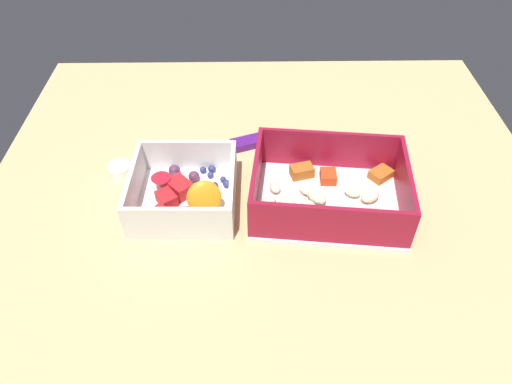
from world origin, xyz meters
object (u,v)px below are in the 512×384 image
Objects in this scene: paper_cup_liner at (120,170)px; fruit_bowl at (183,193)px; pasta_container at (328,192)px; candy_bar at (253,141)px.

fruit_bowl is at bearing -31.39° from paper_cup_liner.
fruit_bowl is at bearing -174.58° from pasta_container.
pasta_container is 1.55× the size of fruit_bowl.
paper_cup_liner is (-9.84, 6.00, -0.98)cm from fruit_bowl.
candy_bar is 20.63cm from paper_cup_liner.
pasta_container is at bearing -53.15° from candy_bar.
paper_cup_liner is at bearing 148.61° from fruit_bowl.
candy_bar is (-9.92, 13.24, -1.43)cm from pasta_container.
fruit_bowl is (-19.52, 0.33, -0.16)cm from pasta_container.
fruit_bowl is 16.13cm from candy_bar.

